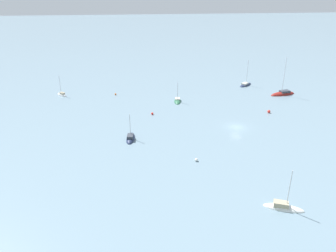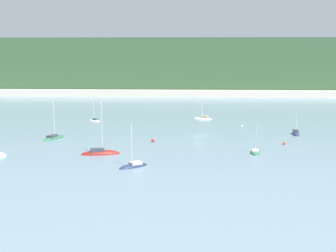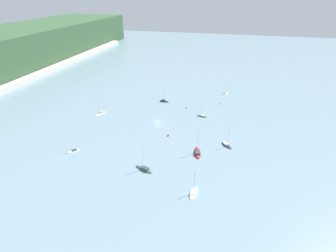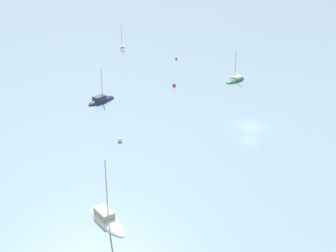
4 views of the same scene
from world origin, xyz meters
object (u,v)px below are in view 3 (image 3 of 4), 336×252
Objects in this scene: sailboat_3 at (144,169)px; sailboat_7 at (197,153)px; sailboat_4 at (193,193)px; sailboat_2 at (226,145)px; mooring_buoy_0 at (137,108)px; sailboat_0 at (73,151)px; sailboat_1 at (202,116)px; mooring_buoy_3 at (186,108)px; sailboat_5 at (101,114)px; sailboat_8 at (225,94)px; mooring_buoy_1 at (221,104)px; sailboat_6 at (164,102)px; mooring_buoy_2 at (168,135)px.

sailboat_3 is 0.85× the size of sailboat_7.
sailboat_7 is at bearing 11.56° from sailboat_4.
sailboat_2 is 14.73× the size of mooring_buoy_0.
sailboat_0 reaches higher than sailboat_1.
sailboat_3 is at bearing 122.96° from sailboat_0.
sailboat_4 is at bearing -145.14° from mooring_buoy_0.
sailboat_5 is at bearing 113.62° from mooring_buoy_3.
sailboat_8 reaches higher than mooring_buoy_1.
sailboat_1 reaches higher than mooring_buoy_0.
sailboat_6 reaches higher than mooring_buoy_1.
sailboat_6 is at bearing 167.51° from sailboat_8.
mooring_buoy_2 reaches higher than mooring_buoy_0.
sailboat_8 is at bearing -19.66° from mooring_buoy_2.
sailboat_6 is 0.94× the size of sailboat_8.
sailboat_7 reaches higher than mooring_buoy_2.
sailboat_5 is 43.49m from mooring_buoy_2.
sailboat_8 is at bearing -52.33° from mooring_buoy_0.
mooring_buoy_1 is at bearing -18.23° from sailboat_7.
mooring_buoy_1 is at bearing 146.82° from sailboat_2.
sailboat_1 is at bearing -130.08° from mooring_buoy_3.
mooring_buoy_1 is (66.10, -55.35, 0.20)m from sailboat_0.
mooring_buoy_2 is at bearing 32.57° from sailboat_4.
sailboat_0 is at bearing 140.05° from mooring_buoy_1.
sailboat_1 is 36.70m from mooring_buoy_0.
sailboat_5 is 47.27m from mooring_buoy_3.
sailboat_2 is (20.37, -61.14, 0.01)m from sailboat_0.
sailboat_8 is at bearing 143.62° from sailboat_2.
sailboat_2 reaches higher than mooring_buoy_3.
sailboat_1 is 0.99× the size of sailboat_6.
sailboat_3 is 56.48m from mooring_buoy_0.
mooring_buoy_3 is (8.47, 10.07, 0.25)m from sailboat_1.
sailboat_6 is (73.76, 29.95, 0.04)m from sailboat_4.
sailboat_2 reaches higher than mooring_buoy_2.
mooring_buoy_3 is at bearing -16.66° from sailboat_6.
sailboat_4 is 76.21m from sailboat_5.
mooring_buoy_3 is (55.19, -36.99, 0.24)m from sailboat_0.
sailboat_7 reaches higher than sailboat_0.
sailboat_4 is at bearing -167.27° from mooring_buoy_3.
mooring_buoy_0 is at bearing 43.91° from mooring_buoy_2.
sailboat_3 is at bearing 161.90° from mooring_buoy_1.
sailboat_1 is 10.38× the size of mooring_buoy_3.
sailboat_4 is (-32.85, 8.87, -0.04)m from sailboat_2.
sailboat_0 is 11.18× the size of mooring_buoy_3.
sailboat_4 reaches higher than mooring_buoy_2.
sailboat_7 is (-35.26, -2.85, 0.04)m from sailboat_1.
sailboat_6 is 15.88m from mooring_buoy_3.
sailboat_4 is at bearing 102.69° from sailboat_1.
sailboat_5 is 68.52m from mooring_buoy_1.
mooring_buoy_3 is at bearing 3.92° from sailboat_7.
mooring_buoy_2 is at bearing 176.29° from mooring_buoy_3.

